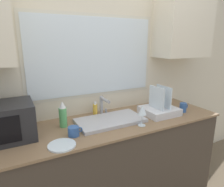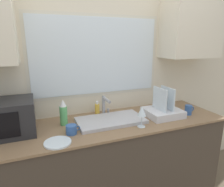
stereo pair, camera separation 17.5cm
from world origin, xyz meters
The scene contains 12 objects.
countertop centered at (0.00, 0.32, 0.44)m, with size 2.22×0.66×0.89m.
wall_back centered at (0.00, 0.62, 1.41)m, with size 6.00×0.38×2.60m.
sink_basin centered at (0.02, 0.32, 0.90)m, with size 0.62×0.33×0.03m.
faucet centered at (0.03, 0.49, 1.01)m, with size 0.08×0.19×0.20m.
microwave centered at (-0.84, 0.40, 1.02)m, with size 0.43×0.36×0.28m.
dish_rack centered at (0.56, 0.27, 0.94)m, with size 0.34×0.31×0.29m.
spray_bottle centered at (-0.39, 0.42, 1.00)m, with size 0.07×0.07×0.23m.
soap_bottle centered at (-0.04, 0.52, 0.95)m, with size 0.05×0.05×0.15m.
mug_near_sink centered at (-0.36, 0.20, 0.92)m, with size 0.12×0.09×0.08m.
wine_glass centered at (0.23, 0.12, 1.03)m, with size 0.08×0.08×0.19m.
mug_by_rack centered at (0.83, 0.21, 0.94)m, with size 0.10×0.07×0.10m.
small_plate centered at (-0.49, 0.09, 0.89)m, with size 0.20×0.20×0.01m.
Camera 2 is at (-0.60, -1.29, 1.61)m, focal length 32.00 mm.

